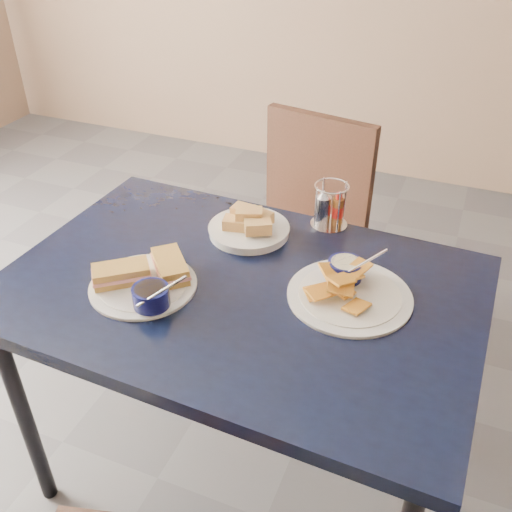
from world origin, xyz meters
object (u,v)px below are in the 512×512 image
at_px(chair_far, 300,221).
at_px(sandwich_plate, 146,280).
at_px(plantain_plate, 347,287).
at_px(condiment_caddy, 329,208).
at_px(bread_basket, 249,226).
at_px(dining_table, 240,304).

height_order(chair_far, sandwich_plate, chair_far).
relative_size(plantain_plate, condiment_caddy, 2.29).
bearing_deg(sandwich_plate, bread_basket, 67.13).
bearing_deg(plantain_plate, sandwich_plate, -160.10).
bearing_deg(plantain_plate, dining_table, -165.05).
distance_m(chair_far, sandwich_plate, 0.88).
xyz_separation_m(chair_far, condiment_caddy, (0.19, -0.35, 0.28)).
relative_size(dining_table, condiment_caddy, 9.13).
distance_m(sandwich_plate, condiment_caddy, 0.58).
bearing_deg(sandwich_plate, dining_table, 25.65).
bearing_deg(condiment_caddy, plantain_plate, -65.42).
bearing_deg(chair_far, plantain_plate, -63.06).
bearing_deg(dining_table, condiment_caddy, 71.01).
height_order(chair_far, plantain_plate, chair_far).
relative_size(chair_far, plantain_plate, 2.92).
bearing_deg(plantain_plate, condiment_caddy, 114.58).
distance_m(chair_far, condiment_caddy, 0.49).
relative_size(dining_table, sandwich_plate, 4.12).
distance_m(plantain_plate, bread_basket, 0.37).
distance_m(chair_far, plantain_plate, 0.77).
bearing_deg(chair_far, condiment_caddy, -61.14).
xyz_separation_m(plantain_plate, condiment_caddy, (-0.14, 0.30, 0.04)).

